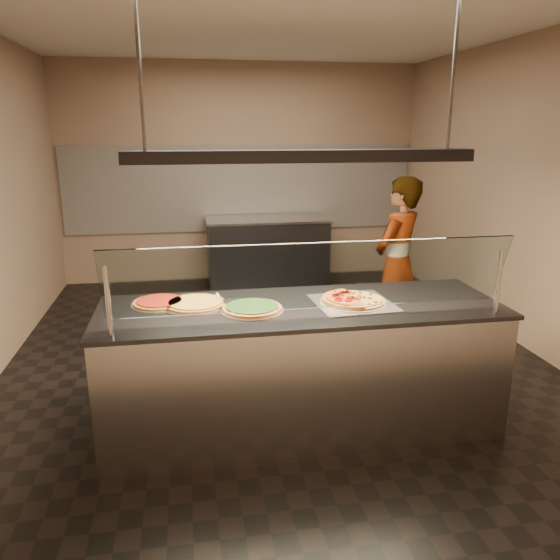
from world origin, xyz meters
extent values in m
cube|color=black|center=(0.00, 0.00, -0.01)|extent=(5.00, 6.00, 0.02)
cube|color=silver|center=(0.00, 0.00, 3.01)|extent=(5.00, 6.00, 0.02)
cube|color=#9D8065|center=(0.00, 3.01, 1.50)|extent=(5.00, 0.02, 3.00)
cube|color=#9D8065|center=(0.00, -3.01, 1.50)|extent=(5.00, 0.02, 3.00)
cube|color=#9D8065|center=(2.51, 0.00, 1.50)|extent=(0.02, 6.00, 3.00)
cube|color=silver|center=(0.00, 2.98, 1.30)|extent=(4.90, 0.02, 1.20)
cube|color=#B7B7BC|center=(-0.03, -1.24, 0.45)|extent=(2.77, 0.90, 0.90)
cube|color=#2D2D31|center=(-0.03, -1.24, 0.92)|extent=(2.81, 0.94, 0.03)
cylinder|color=#B7B7BC|center=(-1.26, -1.64, 1.15)|extent=(0.03, 0.03, 0.44)
cylinder|color=#B7B7BC|center=(1.21, -1.64, 1.15)|extent=(0.03, 0.03, 0.44)
cube|color=white|center=(-0.03, -1.58, 1.23)|extent=(2.57, 0.18, 0.47)
cube|color=silver|center=(0.34, -1.25, 0.93)|extent=(0.57, 0.57, 0.01)
cylinder|color=silver|center=(0.34, -1.25, 0.94)|extent=(0.47, 0.47, 0.01)
cylinder|color=#5E0604|center=(0.33, -1.16, 0.99)|extent=(0.06, 0.06, 0.01)
cylinder|color=#5E0604|center=(0.31, -1.15, 0.99)|extent=(0.06, 0.06, 0.01)
cylinder|color=#5E0604|center=(0.28, -1.17, 0.99)|extent=(0.06, 0.06, 0.01)
cylinder|color=#5E0604|center=(0.26, -1.19, 0.99)|extent=(0.06, 0.06, 0.01)
cylinder|color=#5E0604|center=(0.23, -1.21, 0.99)|extent=(0.06, 0.06, 0.01)
cylinder|color=#5E0604|center=(0.22, -1.23, 0.99)|extent=(0.06, 0.06, 0.01)
cylinder|color=#5E0604|center=(0.22, -1.29, 0.99)|extent=(0.06, 0.06, 0.01)
cylinder|color=#5E0604|center=(0.22, -1.33, 0.99)|extent=(0.06, 0.06, 0.01)
cylinder|color=#5E0604|center=(0.31, -1.29, 0.99)|extent=(0.06, 0.06, 0.01)
cylinder|color=#5E0604|center=(0.28, -1.35, 0.99)|extent=(0.06, 0.06, 0.01)
cylinder|color=#5E0604|center=(0.33, -1.31, 0.99)|extent=(0.06, 0.06, 0.01)
cube|color=#19590F|center=(0.31, -1.15, 0.99)|extent=(0.02, 0.02, 0.01)
cube|color=#19590F|center=(0.25, -1.12, 0.99)|extent=(0.02, 0.02, 0.01)
cube|color=#19590F|center=(0.25, -1.18, 0.99)|extent=(0.02, 0.02, 0.01)
cube|color=#19590F|center=(0.27, -1.24, 0.99)|extent=(0.02, 0.02, 0.01)
cube|color=#19590F|center=(0.21, -1.29, 0.99)|extent=(0.02, 0.02, 0.01)
cube|color=#19590F|center=(0.31, -1.28, 0.99)|extent=(0.02, 0.02, 0.01)
cube|color=#19590F|center=(0.31, -1.30, 0.99)|extent=(0.02, 0.02, 0.01)
cube|color=#19590F|center=(0.33, -1.32, 0.99)|extent=(0.01, 0.02, 0.01)
sphere|color=#513014|center=(0.36, -1.38, 0.97)|extent=(0.03, 0.03, 0.03)
sphere|color=#513014|center=(0.41, -1.41, 0.97)|extent=(0.03, 0.03, 0.03)
sphere|color=#513014|center=(0.37, -1.29, 0.97)|extent=(0.03, 0.03, 0.03)
sphere|color=#513014|center=(0.47, -1.37, 0.97)|extent=(0.03, 0.03, 0.03)
sphere|color=#513014|center=(0.38, -1.27, 0.97)|extent=(0.03, 0.03, 0.03)
sphere|color=#513014|center=(0.46, -1.28, 0.97)|extent=(0.03, 0.03, 0.03)
sphere|color=#513014|center=(0.42, -1.25, 0.97)|extent=(0.03, 0.03, 0.03)
sphere|color=#513014|center=(0.39, -1.24, 0.97)|extent=(0.03, 0.03, 0.03)
sphere|color=#513014|center=(0.49, -1.19, 0.97)|extent=(0.03, 0.03, 0.03)
sphere|color=#513014|center=(0.40, -1.21, 0.97)|extent=(0.03, 0.03, 0.03)
sphere|color=#513014|center=(0.43, -1.13, 0.97)|extent=(0.03, 0.03, 0.03)
sphere|color=#513014|center=(0.38, -1.14, 0.97)|extent=(0.03, 0.03, 0.03)
cylinder|color=silver|center=(-0.38, -1.29, 0.93)|extent=(0.44, 0.44, 0.01)
cylinder|color=brown|center=(-0.38, -1.29, 0.95)|extent=(0.41, 0.41, 0.02)
cylinder|color=black|center=(-0.38, -1.29, 0.96)|extent=(0.35, 0.35, 0.01)
cylinder|color=silver|center=(-0.76, -1.11, 0.93)|extent=(0.45, 0.45, 0.01)
cylinder|color=brown|center=(-0.76, -1.11, 0.94)|extent=(0.42, 0.42, 0.02)
cylinder|color=gold|center=(-0.76, -1.11, 0.96)|extent=(0.37, 0.37, 0.01)
cylinder|color=silver|center=(-1.01, -1.04, 0.93)|extent=(0.39, 0.39, 0.01)
cylinder|color=brown|center=(-1.01, -1.04, 0.94)|extent=(0.36, 0.36, 0.02)
cylinder|color=maroon|center=(-1.01, -1.04, 0.96)|extent=(0.32, 0.32, 0.01)
cube|color=#B7B7BC|center=(-0.50, -1.14, 0.96)|extent=(0.14, 0.12, 0.00)
cylinder|color=tan|center=(-0.59, -1.03, 0.96)|extent=(0.03, 0.14, 0.02)
cube|color=#2D2D31|center=(0.30, 2.55, 0.45)|extent=(1.63, 0.70, 0.90)
cube|color=#B7B7BC|center=(0.30, 2.55, 0.92)|extent=(1.67, 0.74, 0.03)
imported|color=#3F3A45|center=(1.22, 0.13, 0.85)|extent=(0.73, 0.71, 1.69)
cube|color=#2D2D31|center=(-0.03, -1.24, 1.95)|extent=(2.30, 0.18, 0.08)
cylinder|color=#B7B7BC|center=(-1.03, -1.24, 2.50)|extent=(0.02, 0.02, 1.01)
cylinder|color=#B7B7BC|center=(0.97, -1.24, 2.50)|extent=(0.02, 0.02, 1.01)
camera|label=1|loc=(-0.79, -4.79, 2.13)|focal=35.00mm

